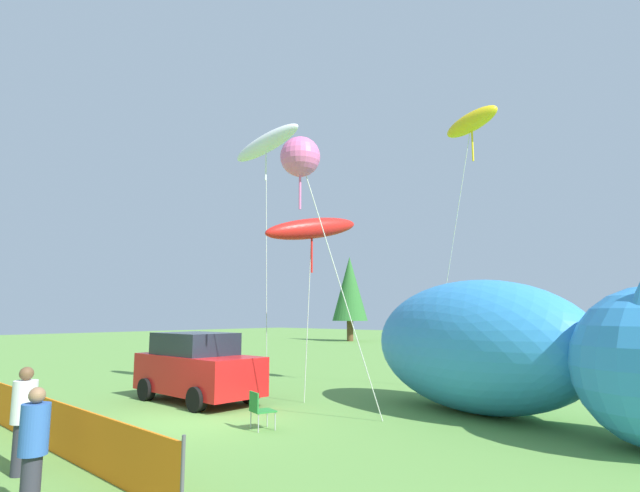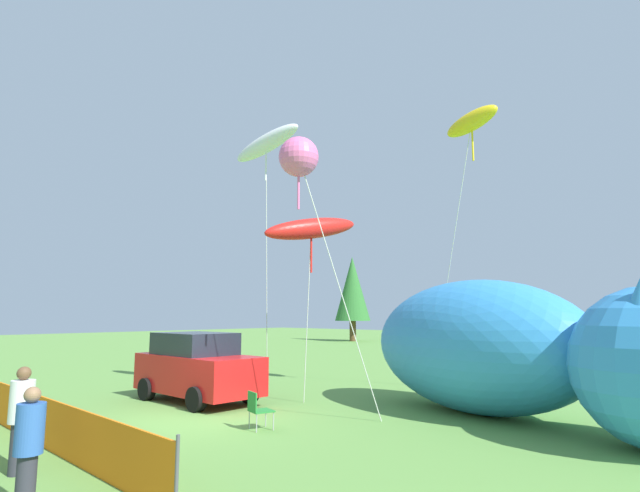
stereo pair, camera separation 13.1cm
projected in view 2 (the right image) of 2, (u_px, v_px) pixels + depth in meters
name	position (u px, v px, depth m)	size (l,w,h in m)	color
ground_plane	(189.00, 420.00, 12.02)	(120.00, 120.00, 0.00)	#609342
parked_car	(197.00, 367.00, 14.72)	(4.25, 2.10, 1.99)	red
folding_chair	(257.00, 408.00, 11.06)	(0.59, 0.59, 0.83)	#267F33
inflatable_cat	(510.00, 353.00, 12.16)	(9.41, 5.37, 3.44)	#338CD8
safety_fence	(57.00, 428.00, 9.19)	(8.48, 0.31, 1.01)	orange
spectator_in_white_shirt	(21.00, 415.00, 8.04)	(0.37, 0.37, 1.69)	#2D2D38
spectator_in_grey_shirt	(29.00, 445.00, 6.38)	(0.35, 0.35, 1.60)	#2D2D38
kite_pink_octopus	(299.00, 157.00, 12.10)	(1.54, 2.32, 6.82)	silver
kite_red_lizard	(311.00, 229.00, 14.63)	(1.55, 3.15, 5.64)	silver
kite_white_ghost	(266.00, 144.00, 17.04)	(3.07, 1.11, 8.93)	silver
kite_yellow_hero	(471.00, 123.00, 16.01)	(3.60, 1.93, 9.25)	silver
horizon_tree_mid	(352.00, 289.00, 48.00)	(3.38, 3.38, 8.08)	brown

